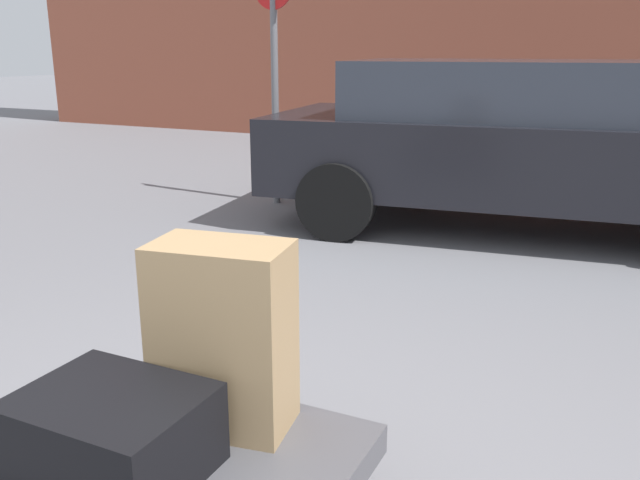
# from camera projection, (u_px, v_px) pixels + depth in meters

# --- Properties ---
(luggage_cart) EXTENTS (1.23, 0.85, 0.34)m
(luggage_cart) POSITION_uv_depth(u_px,v_px,m) (154.00, 465.00, 2.09)
(luggage_cart) COLOR #4C4C51
(luggage_cart) RESTS_ON ground_plane
(suitcase_black_rear_right) EXTENTS (0.52, 0.41, 0.25)m
(suitcase_black_rear_right) POSITION_uv_depth(u_px,v_px,m) (113.00, 434.00, 1.91)
(suitcase_black_rear_right) COLOR black
(suitcase_black_rear_right) RESTS_ON luggage_cart
(suitcase_tan_front_left) EXTENTS (0.46, 0.32, 0.61)m
(suitcase_tan_front_left) POSITION_uv_depth(u_px,v_px,m) (223.00, 336.00, 2.12)
(suitcase_tan_front_left) COLOR #9E7F56
(suitcase_tan_front_left) RESTS_ON luggage_cart
(parked_car) EXTENTS (4.49, 2.33, 1.42)m
(parked_car) POSITION_uv_depth(u_px,v_px,m) (519.00, 141.00, 5.70)
(parked_car) COLOR black
(parked_car) RESTS_ON ground_plane
(no_parking_sign) EXTENTS (0.49, 0.13, 2.36)m
(no_parking_sign) POSITION_uv_depth(u_px,v_px,m) (274.00, 54.00, 6.45)
(no_parking_sign) COLOR slate
(no_parking_sign) RESTS_ON ground_plane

